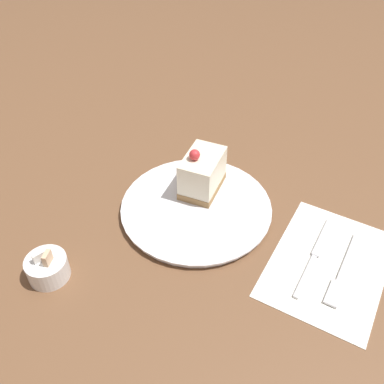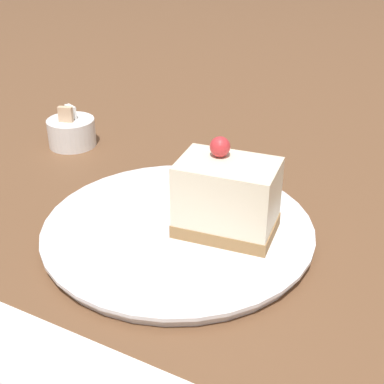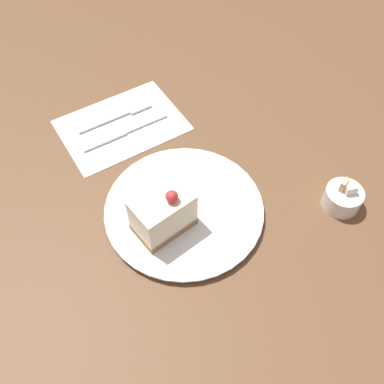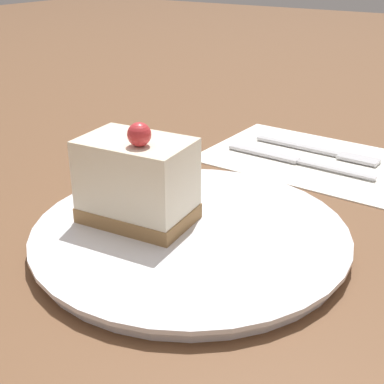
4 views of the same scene
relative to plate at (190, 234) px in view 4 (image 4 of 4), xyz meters
The scene contains 6 objects.
ground_plane 0.02m from the plate, 144.29° to the left, with size 4.00×4.00×0.00m, color brown.
plate is the anchor object (origin of this frame).
cake_slice 0.07m from the plate, 75.55° to the right, with size 0.08×0.11×0.10m.
napkin 0.26m from the plate, behind, with size 0.19×0.26×0.00m.
fork 0.29m from the plate, behind, with size 0.02×0.17×0.00m.
knife 0.24m from the plate, behind, with size 0.02×0.20×0.00m.
Camera 4 is at (0.37, 0.23, 0.25)m, focal length 50.00 mm.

